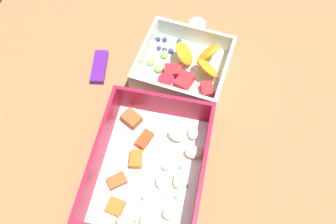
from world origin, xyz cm
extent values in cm
cube|color=brown|center=(0.00, 0.00, 1.00)|extent=(80.00, 80.00, 2.00)
cube|color=white|center=(-12.07, -1.09, 2.30)|extent=(22.86, 17.87, 0.60)
cube|color=maroon|center=(-1.40, -0.51, 5.46)|extent=(1.50, 16.72, 5.73)
cube|color=maroon|center=(-12.51, 6.95, 5.46)|extent=(20.79, 1.72, 5.73)
cube|color=maroon|center=(-11.64, -9.13, 5.46)|extent=(20.79, 1.72, 5.73)
ellipsoid|color=beige|center=(-13.60, -3.24, 3.35)|extent=(2.53, 2.13, 1.07)
ellipsoid|color=beige|center=(-20.90, -0.35, 3.61)|extent=(2.60, 3.26, 1.45)
ellipsoid|color=beige|center=(-17.74, -6.16, 3.60)|extent=(3.25, 3.49, 1.43)
ellipsoid|color=beige|center=(-5.47, -3.68, 3.61)|extent=(2.89, 3.40, 1.44)
ellipsoid|color=beige|center=(-7.68, -7.20, 3.64)|extent=(2.73, 3.39, 1.49)
ellipsoid|color=beige|center=(-20.16, -2.96, 3.62)|extent=(3.49, 3.07, 1.45)
ellipsoid|color=beige|center=(-12.67, -5.98, 3.53)|extent=(2.73, 1.96, 1.33)
ellipsoid|color=beige|center=(-10.70, -3.83, 3.40)|extent=(2.71, 2.79, 1.15)
ellipsoid|color=beige|center=(-4.25, -6.23, 3.45)|extent=(2.85, 2.39, 1.21)
cube|color=red|center=(-7.39, 1.24, 3.23)|extent=(3.56, 2.62, 1.25)
cube|color=#AD5B1E|center=(-11.09, 1.50, 3.37)|extent=(3.17, 2.46, 1.53)
cube|color=#AD5B1E|center=(-18.97, 2.24, 3.20)|extent=(2.67, 2.65, 1.20)
cube|color=brown|center=(-15.10, 3.32, 3.12)|extent=(3.33, 3.41, 1.04)
cube|color=brown|center=(-4.38, 4.38, 3.43)|extent=(3.47, 3.78, 1.66)
cube|color=#387A33|center=(-20.30, -1.10, 2.70)|extent=(0.60, 0.40, 0.20)
cube|color=#387A33|center=(-15.22, -6.09, 2.70)|extent=(0.60, 0.40, 0.20)
cube|color=#387A33|center=(-16.69, -1.21, 2.70)|extent=(0.60, 0.40, 0.20)
cube|color=#387A33|center=(-13.05, -7.29, 2.70)|extent=(0.60, 0.40, 0.20)
cube|color=#387A33|center=(-10.46, -5.52, 2.70)|extent=(0.60, 0.40, 0.20)
cube|color=silver|center=(8.36, -1.56, 2.30)|extent=(15.62, 16.71, 0.60)
cube|color=silver|center=(1.40, -1.07, 4.57)|extent=(1.69, 15.73, 3.93)
cube|color=silver|center=(15.33, -2.05, 4.57)|extent=(1.69, 15.73, 3.93)
cube|color=silver|center=(8.89, 5.99, 4.57)|extent=(13.37, 1.53, 3.93)
cube|color=silver|center=(7.84, -9.11, 4.57)|extent=(13.37, 1.53, 3.93)
ellipsoid|color=orange|center=(10.13, -1.25, 4.93)|extent=(5.61, 5.23, 4.45)
ellipsoid|color=orange|center=(8.08, -5.88, 5.01)|extent=(6.39, 6.43, 4.63)
ellipsoid|color=orange|center=(11.81, -5.54, 4.74)|extent=(5.46, 5.28, 4.09)
cube|color=red|center=(5.00, -2.50, 3.62)|extent=(3.98, 3.41, 2.04)
cube|color=red|center=(4.54, -6.78, 3.42)|extent=(3.33, 2.99, 1.64)
cube|color=red|center=(6.71, -0.35, 3.54)|extent=(3.08, 3.64, 1.88)
sphere|color=#9ECC60|center=(8.01, 4.61, 3.36)|extent=(1.51, 1.51, 1.51)
sphere|color=#9ECC60|center=(10.17, 2.58, 3.35)|extent=(1.50, 1.50, 1.50)
sphere|color=#9ECC60|center=(6.86, 2.64, 3.42)|extent=(1.65, 1.65, 1.65)
cone|color=red|center=(3.92, 0.54, 3.75)|extent=(2.89, 2.89, 2.31)
sphere|color=navy|center=(13.72, 4.74, 3.08)|extent=(0.96, 0.96, 0.96)
sphere|color=navy|center=(13.91, 3.50, 3.10)|extent=(0.99, 0.99, 0.99)
sphere|color=navy|center=(14.10, 0.66, 3.11)|extent=(1.03, 1.03, 1.03)
sphere|color=navy|center=(11.65, 4.07, 3.06)|extent=(0.93, 0.93, 0.93)
sphere|color=navy|center=(11.50, 1.64, 3.13)|extent=(1.05, 1.05, 1.05)
sphere|color=navy|center=(11.43, 2.88, 3.10)|extent=(1.01, 1.01, 1.01)
cube|color=#51197A|center=(4.80, 13.69, 2.60)|extent=(7.35, 3.80, 1.20)
cylinder|color=white|center=(18.89, -1.80, 2.94)|extent=(3.23, 3.23, 1.87)
camera|label=1|loc=(-28.06, -8.28, 54.65)|focal=36.44mm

